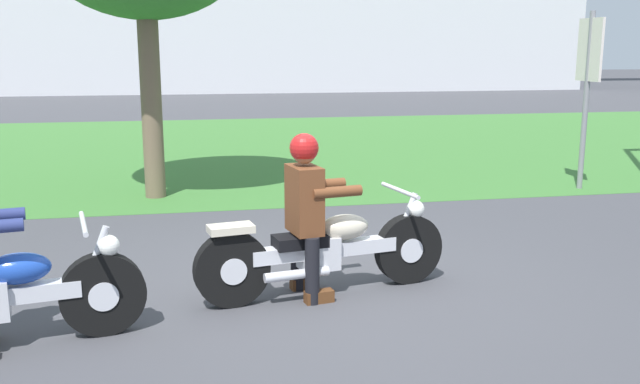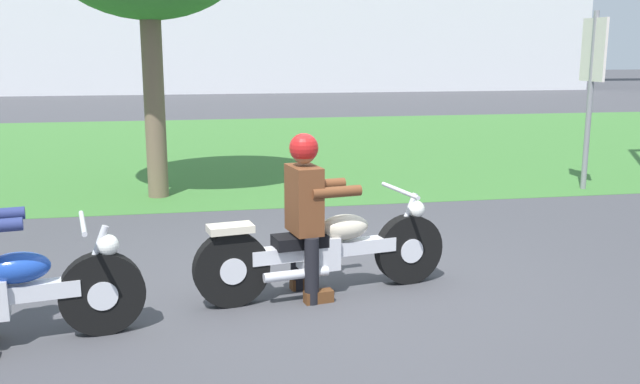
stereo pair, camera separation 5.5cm
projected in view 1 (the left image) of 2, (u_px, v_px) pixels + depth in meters
The scene contains 5 objects.
ground at pixel (316, 289), 6.01m from camera, with size 120.00×120.00×0.00m, color #424247.
grass_verge at pixel (237, 147), 14.81m from camera, with size 60.00×12.00×0.01m, color #3D7533.
motorcycle_lead at pixel (325, 250), 5.83m from camera, with size 2.22×0.73×0.87m.
rider_lead at pixel (306, 203), 5.69m from camera, with size 0.60×0.53×1.39m.
sign_banner at pixel (588, 73), 10.03m from camera, with size 0.08×0.60×2.60m.
Camera 1 is at (-1.06, -5.62, 2.06)m, focal length 38.64 mm.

